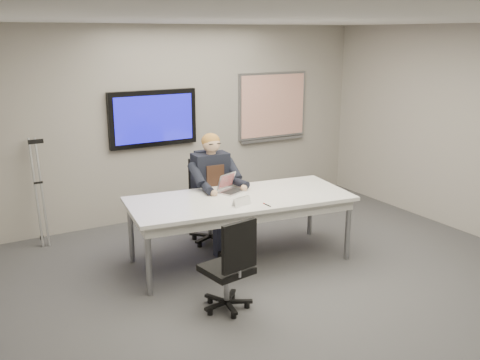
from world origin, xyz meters
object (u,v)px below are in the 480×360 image
conference_table (240,205)px  office_chair_far (209,216)px  office_chair_near (229,282)px  laptop (230,187)px  seated_person (218,203)px

conference_table → office_chair_far: size_ratio=2.51×
office_chair_near → laptop: bearing=-128.1°
office_chair_near → seated_person: 1.67m
office_chair_far → laptop: size_ratio=2.87×
conference_table → seated_person: size_ratio=1.87×
office_chair_near → seated_person: seated_person is taller
office_chair_far → seated_person: seated_person is taller
office_chair_near → seated_person: (0.67, 1.50, 0.29)m
office_chair_far → laptop: (0.03, -0.50, 0.52)m
seated_person → laptop: seated_person is taller
conference_table → office_chair_near: 1.28m
conference_table → office_chair_far: bearing=99.4°
laptop → seated_person: bearing=77.7°
office_chair_near → laptop: laptop is taller
office_chair_far → conference_table: bearing=-77.4°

